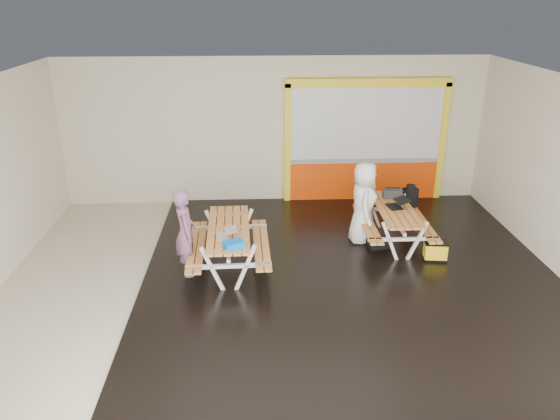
{
  "coord_description": "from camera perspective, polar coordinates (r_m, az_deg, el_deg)",
  "views": [
    {
      "loc": [
        -0.47,
        -8.46,
        4.82
      ],
      "look_at": [
        0.0,
        0.9,
        1.0
      ],
      "focal_mm": 34.3,
      "sensor_mm": 36.0,
      "label": 1
    }
  ],
  "objects": [
    {
      "name": "room",
      "position": [
        9.01,
        0.29,
        2.26
      ],
      "size": [
        10.02,
        8.02,
        3.52
      ],
      "color": "beige",
      "rests_on": "ground"
    },
    {
      "name": "deck",
      "position": [
        9.88,
        7.58,
        -7.09
      ],
      "size": [
        7.5,
        7.98,
        0.05
      ],
      "primitive_type": "cube",
      "color": "black",
      "rests_on": "room"
    },
    {
      "name": "kiosk",
      "position": [
        13.12,
        9.04,
        6.98
      ],
      "size": [
        3.88,
        0.16,
        3.0
      ],
      "color": "#E93E06",
      "rests_on": "room"
    },
    {
      "name": "picnic_table_left",
      "position": [
        9.85,
        -5.47,
        -2.95
      ],
      "size": [
        1.52,
        2.19,
        0.86
      ],
      "color": "#BC7634",
      "rests_on": "deck"
    },
    {
      "name": "picnic_table_right",
      "position": [
        11.06,
        12.13,
        -0.69
      ],
      "size": [
        1.39,
        2.02,
        0.81
      ],
      "color": "#BC7634",
      "rests_on": "deck"
    },
    {
      "name": "person_left",
      "position": [
        9.58,
        -10.05,
        -2.38
      ],
      "size": [
        0.5,
        0.65,
        1.6
      ],
      "primitive_type": "imported",
      "rotation": [
        0.0,
        0.0,
        1.79
      ],
      "color": "#794D6B",
      "rests_on": "deck"
    },
    {
      "name": "person_right",
      "position": [
        10.98,
        8.9,
        0.67
      ],
      "size": [
        0.64,
        0.9,
        1.74
      ],
      "primitive_type": "imported",
      "rotation": [
        0.0,
        0.0,
        1.47
      ],
      "color": "white",
      "rests_on": "deck"
    },
    {
      "name": "laptop_left",
      "position": [
        9.4,
        -5.83,
        -2.57
      ],
      "size": [
        0.39,
        0.36,
        0.15
      ],
      "color": "silver",
      "rests_on": "picnic_table_left"
    },
    {
      "name": "laptop_right",
      "position": [
        11.03,
        12.38,
        0.6
      ],
      "size": [
        0.47,
        0.43,
        0.18
      ],
      "color": "black",
      "rests_on": "picnic_table_right"
    },
    {
      "name": "blue_pouch",
      "position": [
        9.01,
        -4.95,
        -3.67
      ],
      "size": [
        0.4,
        0.35,
        0.1
      ],
      "primitive_type": "cube",
      "rotation": [
        0.0,
        0.0,
        0.4
      ],
      "color": "blue",
      "rests_on": "picnic_table_left"
    },
    {
      "name": "toolbox",
      "position": [
        11.51,
        11.88,
        1.73
      ],
      "size": [
        0.41,
        0.22,
        0.23
      ],
      "color": "black",
      "rests_on": "picnic_table_right"
    },
    {
      "name": "backpack",
      "position": [
        11.91,
        13.69,
        1.43
      ],
      "size": [
        0.34,
        0.26,
        0.51
      ],
      "color": "black",
      "rests_on": "picnic_table_right"
    },
    {
      "name": "dark_case",
      "position": [
        10.99,
        10.4,
        -3.52
      ],
      "size": [
        0.45,
        0.36,
        0.15
      ],
      "primitive_type": "cube",
      "rotation": [
        0.0,
        0.0,
        0.17
      ],
      "color": "black",
      "rests_on": "deck"
    },
    {
      "name": "fluke_bag",
      "position": [
        10.69,
        16.23,
        -4.22
      ],
      "size": [
        0.46,
        0.33,
        0.37
      ],
      "color": "black",
      "rests_on": "deck"
    }
  ]
}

